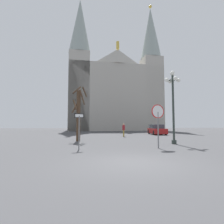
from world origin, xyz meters
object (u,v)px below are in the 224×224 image
Objects in this scene: cathedral at (114,92)px; pedestrian_walking at (124,129)px; stop_sign at (158,117)px; bare_tree at (79,113)px; one_way_arrow_sign at (79,127)px; street_lamp at (173,97)px; parked_car_near_red at (157,130)px.

cathedral reaches higher than pedestrian_walking.
bare_tree is (-5.46, 5.15, 0.54)m from stop_sign.
stop_sign is at bearing -86.74° from pedestrian_walking.
cathedral is 24.39m from pedestrian_walking.
street_lamp is (6.94, 2.22, 2.21)m from one_way_arrow_sign.
cathedral is 11.42× the size of stop_sign.
bare_tree is (-0.54, 5.18, 1.13)m from one_way_arrow_sign.
stop_sign is at bearing -91.23° from cathedral.
one_way_arrow_sign is (-4.91, -0.04, -0.59)m from stop_sign.
cathedral is at bearing 92.48° from street_lamp.
street_lamp reaches higher than stop_sign.
one_way_arrow_sign is at bearing -179.57° from stop_sign.
one_way_arrow_sign is at bearing -99.72° from cathedral.
street_lamp reaches higher than one_way_arrow_sign.
one_way_arrow_sign is at bearing -113.28° from pedestrian_walking.
street_lamp is 1.12× the size of bare_tree.
street_lamp reaches higher than parked_car_near_red.
street_lamp is at bearing -87.52° from cathedral.
bare_tree is at bearing -139.16° from parked_car_near_red.
street_lamp is at bearing -71.67° from pedestrian_walking.
street_lamp reaches higher than pedestrian_walking.
cathedral is 33.68m from stop_sign.
stop_sign reaches higher than one_way_arrow_sign.
cathedral is 34.32m from one_way_arrow_sign.
parked_car_near_red is at bearing 76.15° from street_lamp.
street_lamp is at bearing 17.74° from one_way_arrow_sign.
bare_tree is 1.17× the size of parked_car_near_red.
cathedral is 7.29× the size of parked_car_near_red.
stop_sign is at bearing -43.33° from bare_tree.
stop_sign reaches higher than pedestrian_walking.
cathedral is 14.61× the size of one_way_arrow_sign.
street_lamp is 8.69m from pedestrian_walking.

